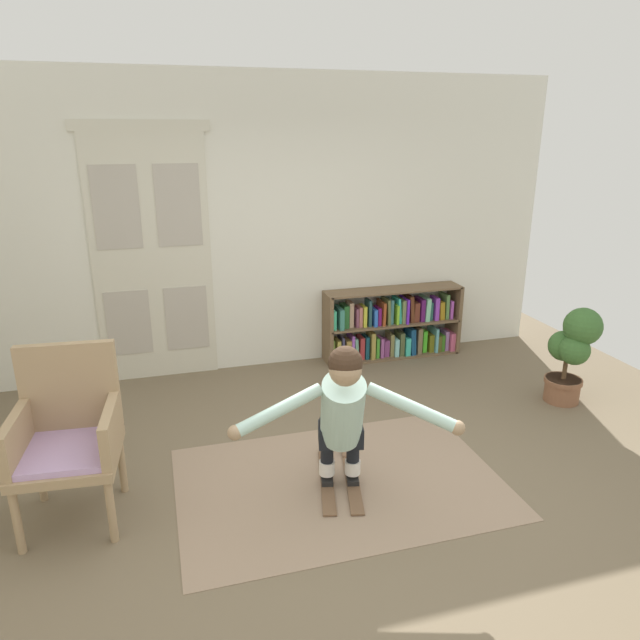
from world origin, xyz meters
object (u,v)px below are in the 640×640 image
(bookshelf, at_px, (393,327))
(wicker_chair, at_px, (68,432))
(skis_pair, at_px, (339,477))
(person_skier, at_px, (343,410))
(potted_plant, at_px, (572,351))

(bookshelf, height_order, wicker_chair, wicker_chair)
(skis_pair, distance_m, person_skier, 0.67)
(bookshelf, relative_size, wicker_chair, 1.37)
(wicker_chair, distance_m, skis_pair, 1.83)
(bookshelf, xyz_separation_m, wicker_chair, (-3.02, -1.98, 0.24))
(potted_plant, height_order, skis_pair, potted_plant)
(bookshelf, bearing_deg, skis_pair, -121.45)
(bookshelf, bearing_deg, potted_plant, -54.46)
(wicker_chair, relative_size, potted_plant, 1.21)
(potted_plant, relative_size, skis_pair, 1.08)
(potted_plant, bearing_deg, person_skier, -161.33)
(potted_plant, xyz_separation_m, person_skier, (-2.40, -0.81, 0.16))
(wicker_chair, height_order, potted_plant, wicker_chair)
(skis_pair, height_order, person_skier, person_skier)
(person_skier, bearing_deg, skis_pair, 76.45)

